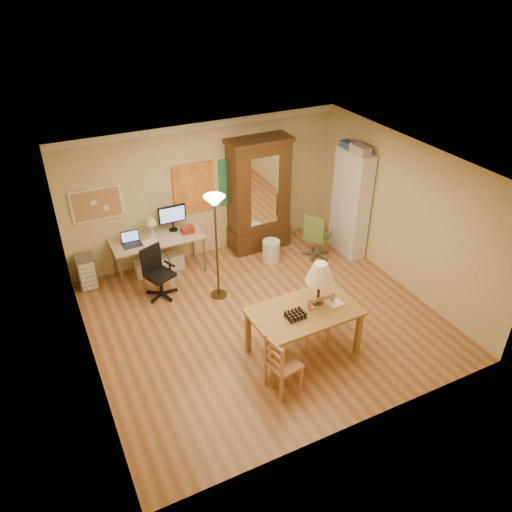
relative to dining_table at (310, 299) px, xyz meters
name	(u,v)px	position (x,y,z in m)	size (l,w,h in m)	color
floor	(264,318)	(-0.26, 0.97, -0.95)	(5.50, 5.50, 0.00)	brown
crown_molding	(203,125)	(-0.26, 3.43, 1.69)	(5.50, 0.08, 0.12)	white
corkboard	(97,204)	(-2.31, 3.44, 0.55)	(0.90, 0.04, 0.62)	tan
art_panel_left	(194,188)	(-0.51, 3.44, 0.50)	(0.80, 0.04, 1.00)	yellow
art_panel_right	(237,180)	(0.39, 3.44, 0.50)	(0.75, 0.04, 0.95)	teal
dining_table	(310,299)	(0.00, 0.00, 0.00)	(1.63, 1.01, 1.51)	olive
ladder_chair_back	(314,318)	(0.17, 0.11, -0.49)	(0.48, 0.46, 1.00)	#B37852
ladder_chair_left	(282,365)	(-0.75, -0.53, -0.53)	(0.47, 0.49, 0.92)	#B37852
torchiere_lamp	(215,218)	(-0.68, 1.92, 0.61)	(0.35, 0.35, 1.95)	#41331A
computer_desk	(160,251)	(-1.37, 3.13, -0.49)	(1.69, 0.74, 1.28)	tan
office_chair_black	(160,283)	(-1.62, 2.40, -0.70)	(0.58, 0.58, 0.94)	black
office_chair_green	(316,245)	(1.59, 2.29, -0.70)	(0.60, 0.60, 0.96)	slate
drawer_cart	(87,272)	(-2.73, 3.24, -0.64)	(0.31, 0.38, 0.63)	slate
armoire	(259,202)	(0.75, 3.21, 0.05)	(1.26, 0.60, 2.32)	#38220F
bookshelf	(351,203)	(2.29, 2.23, 0.11)	(0.32, 0.86, 2.14)	white
wastebin	(271,251)	(0.71, 2.56, -0.74)	(0.35, 0.35, 0.44)	silver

